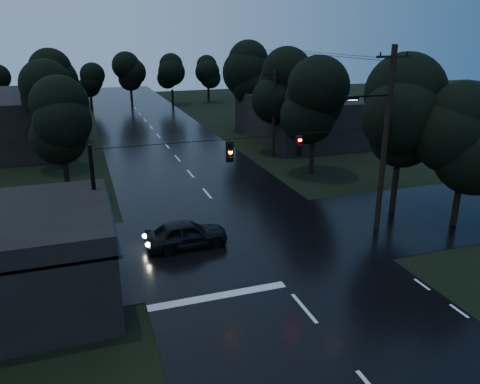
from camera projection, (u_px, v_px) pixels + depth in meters
main_road at (177, 159)px, 41.22m from camera, size 12.00×120.00×0.02m
cross_street at (246, 240)px, 25.11m from camera, size 60.00×9.00×0.02m
building_far_right at (302, 117)px, 48.38m from camera, size 10.00×14.00×4.40m
building_far_left at (12, 120)px, 45.06m from camera, size 10.00×16.00×5.00m
utility_pole_main at (384, 138)px, 24.78m from camera, size 3.50×0.30×10.00m
utility_pole_far at (274, 113)px, 40.72m from camera, size 2.00×0.30×7.50m
anchor_pole_left at (96, 210)px, 20.94m from camera, size 0.18×0.18×6.00m
span_signals at (264, 148)px, 22.68m from camera, size 15.00×0.37×1.12m
tree_corner_near at (403, 115)px, 27.13m from camera, size 4.48×4.48×9.44m
tree_corner_far at (467, 136)px, 25.30m from camera, size 3.92×3.92×8.26m
tree_left_a at (60, 121)px, 29.60m from camera, size 3.92×3.92×8.26m
tree_left_b at (53, 99)px, 36.45m from camera, size 4.20×4.20×8.85m
tree_left_c at (49, 82)px, 45.09m from camera, size 4.48×4.48×9.44m
tree_right_a at (314, 102)px, 35.00m from camera, size 4.20×4.20×8.85m
tree_right_b at (279, 86)px, 42.22m from camera, size 4.48×4.48×9.44m
tree_right_c at (248, 73)px, 51.23m from camera, size 4.76×4.76×10.03m
car at (186, 234)px, 24.11m from camera, size 4.26×1.81×1.43m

